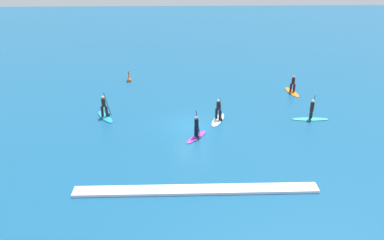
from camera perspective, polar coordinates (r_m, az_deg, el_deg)
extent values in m
plane|color=navy|center=(30.16, 0.00, -0.85)|extent=(120.00, 120.00, 0.00)
ellipsoid|color=#1E8CD1|center=(32.38, -13.11, 0.49)|extent=(2.02, 2.67, 0.11)
cylinder|color=black|center=(32.21, -13.52, 1.29)|extent=(0.29, 0.29, 0.90)
cylinder|color=black|center=(32.14, -12.88, 1.30)|extent=(0.29, 0.29, 0.90)
cylinder|color=black|center=(31.86, -13.34, 2.59)|extent=(0.45, 0.45, 0.69)
sphere|color=beige|center=(31.68, -13.43, 3.37)|extent=(0.34, 0.34, 0.25)
cylinder|color=black|center=(31.87, -12.78, 2.38)|extent=(0.44, 0.30, 2.16)
cube|color=black|center=(32.28, -12.60, 0.69)|extent=(0.20, 0.16, 0.32)
ellipsoid|color=purple|center=(28.36, 0.68, -2.60)|extent=(1.91, 2.31, 0.09)
cylinder|color=black|center=(28.28, 0.55, -1.70)|extent=(0.29, 0.29, 0.77)
cylinder|color=black|center=(28.04, 0.82, -1.96)|extent=(0.29, 0.29, 0.77)
cylinder|color=black|center=(27.83, 0.69, -0.53)|extent=(0.43, 0.43, 0.67)
sphere|color=beige|center=(27.63, 0.70, 0.33)|extent=(0.36, 0.36, 0.25)
cylinder|color=black|center=(27.59, 0.96, -0.74)|extent=(0.40, 0.31, 2.21)
cube|color=black|center=(28.08, 0.94, -2.67)|extent=(0.20, 0.17, 0.32)
ellipsoid|color=#33C6CC|center=(32.69, 17.57, 0.15)|extent=(3.07, 0.69, 0.09)
cylinder|color=black|center=(32.35, 17.58, 0.69)|extent=(0.19, 0.19, 0.75)
cylinder|color=black|center=(32.68, 17.76, 0.93)|extent=(0.19, 0.19, 0.75)
cylinder|color=black|center=(32.23, 17.84, 1.97)|extent=(0.32, 0.32, 0.69)
sphere|color=beige|center=(32.05, 17.95, 2.75)|extent=(0.27, 0.27, 0.26)
cylinder|color=black|center=(32.53, 17.95, 2.03)|extent=(0.05, 0.32, 2.03)
cube|color=black|center=(32.91, 17.73, 0.50)|extent=(0.07, 0.20, 0.32)
ellipsoid|color=orange|center=(38.05, 14.98, 4.14)|extent=(1.19, 2.74, 0.08)
cylinder|color=#381414|center=(37.91, 14.82, 4.79)|extent=(0.25, 0.25, 0.80)
cylinder|color=#381414|center=(37.89, 15.29, 4.72)|extent=(0.25, 0.25, 0.80)
cylinder|color=#381414|center=(37.66, 15.18, 5.78)|extent=(0.36, 0.36, 0.64)
sphere|color=tan|center=(37.52, 15.25, 6.38)|extent=(0.24, 0.24, 0.21)
ellipsoid|color=white|center=(31.11, 3.98, 0.04)|extent=(1.64, 2.74, 0.08)
cylinder|color=black|center=(31.04, 3.75, 1.00)|extent=(0.28, 0.28, 0.91)
cylinder|color=black|center=(30.77, 4.27, 0.75)|extent=(0.28, 0.28, 0.91)
cylinder|color=black|center=(30.58, 4.05, 2.19)|extent=(0.43, 0.43, 0.63)
sphere|color=beige|center=(30.41, 4.08, 2.94)|extent=(0.31, 0.31, 0.24)
cylinder|color=black|center=(30.49, 4.44, 1.59)|extent=(0.31, 0.15, 1.96)
cube|color=black|center=(30.88, 4.38, 0.03)|extent=(0.21, 0.13, 0.32)
sphere|color=#E55119|center=(40.22, -9.56, 5.98)|extent=(0.50, 0.50, 0.50)
cylinder|color=#E55119|center=(40.07, -9.60, 6.59)|extent=(0.12, 0.12, 1.16)
cube|color=white|center=(22.67, 0.65, -10.58)|extent=(14.58, 0.90, 0.18)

